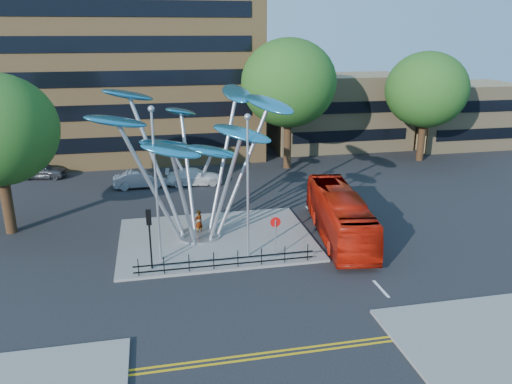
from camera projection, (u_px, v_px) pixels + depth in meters
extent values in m
plane|color=black|center=(250.00, 283.00, 26.22)|extent=(120.00, 120.00, 0.00)
cube|color=slate|center=(216.00, 239.00, 31.59)|extent=(12.00, 9.00, 0.15)
cube|color=gold|center=(277.00, 351.00, 20.63)|extent=(40.00, 0.12, 0.01)
cube|color=gold|center=(279.00, 356.00, 20.36)|extent=(40.00, 0.12, 0.01)
cube|color=olive|center=(130.00, 6.00, 50.22)|extent=(25.00, 15.00, 30.00)
cube|color=#9D855C|center=(338.00, 111.00, 56.03)|extent=(15.00, 8.00, 8.00)
cube|color=#9D855C|center=(459.00, 114.00, 57.04)|extent=(12.00, 8.00, 7.00)
cylinder|color=black|center=(288.00, 139.00, 47.38)|extent=(0.70, 0.70, 5.72)
ellipsoid|color=#1A4814|center=(289.00, 83.00, 45.77)|extent=(8.80, 8.80, 8.10)
cylinder|color=black|center=(6.00, 197.00, 32.07)|extent=(0.70, 0.70, 4.84)
cylinder|color=black|center=(422.00, 136.00, 50.20)|extent=(0.70, 0.70, 5.06)
ellipsoid|color=#1A4814|center=(427.00, 90.00, 48.78)|extent=(8.00, 8.00, 7.36)
cylinder|color=#9EA0A5|center=(199.00, 235.00, 31.82)|extent=(2.80, 2.80, 0.12)
cylinder|color=#9EA0A5|center=(178.00, 181.00, 29.84)|extent=(0.24, 0.24, 7.80)
ellipsoid|color=teal|center=(116.00, 121.00, 27.09)|extent=(3.92, 2.95, 1.39)
cylinder|color=#9EA0A5|center=(192.00, 194.00, 29.84)|extent=(0.24, 0.24, 6.40)
ellipsoid|color=teal|center=(171.00, 151.00, 26.57)|extent=(3.47, 1.78, 1.31)
cylinder|color=#9EA0A5|center=(209.00, 187.00, 30.13)|extent=(0.24, 0.24, 7.00)
ellipsoid|color=teal|center=(242.00, 134.00, 27.91)|extent=(3.81, 3.11, 1.36)
cylinder|color=#9EA0A5|center=(216.00, 173.00, 30.81)|extent=(0.24, 0.24, 8.20)
ellipsoid|color=teal|center=(269.00, 104.00, 30.57)|extent=(3.52, 4.06, 1.44)
cylinder|color=#9EA0A5|center=(208.00, 167.00, 31.50)|extent=(0.24, 0.24, 8.60)
ellipsoid|color=teal|center=(236.00, 93.00, 32.47)|extent=(2.21, 3.79, 1.39)
cylinder|color=#9EA0A5|center=(193.00, 176.00, 31.59)|extent=(0.24, 0.24, 7.40)
ellipsoid|color=teal|center=(181.00, 112.00, 32.79)|extent=(3.02, 3.71, 1.34)
cylinder|color=#9EA0A5|center=(180.00, 169.00, 30.66)|extent=(0.24, 0.24, 8.80)
ellipsoid|color=teal|center=(128.00, 95.00, 30.06)|extent=(3.88, 3.60, 1.42)
ellipsoid|color=teal|center=(165.00, 145.00, 29.82)|extent=(3.40, 1.96, 1.13)
ellipsoid|color=teal|center=(212.00, 151.00, 29.91)|extent=(3.39, 2.16, 1.11)
cylinder|color=#9EA0A5|center=(156.00, 189.00, 27.25)|extent=(0.14, 0.14, 8.50)
sphere|color=#9EA0A5|center=(151.00, 109.00, 25.90)|extent=(0.36, 0.36, 0.36)
cylinder|color=#9EA0A5|center=(248.00, 190.00, 27.83)|extent=(0.14, 0.14, 8.00)
sphere|color=#9EA0A5|center=(247.00, 117.00, 26.56)|extent=(0.36, 0.36, 0.36)
cylinder|color=black|center=(150.00, 241.00, 27.04)|extent=(0.10, 0.10, 3.20)
cube|color=black|center=(149.00, 217.00, 26.61)|extent=(0.28, 0.18, 0.85)
sphere|color=#FF0C0C|center=(148.00, 212.00, 26.52)|extent=(0.18, 0.18, 0.18)
cylinder|color=#9EA0A5|center=(275.00, 239.00, 28.54)|extent=(0.08, 0.08, 2.30)
cylinder|color=red|center=(275.00, 222.00, 28.26)|extent=(0.60, 0.04, 0.60)
cube|color=white|center=(275.00, 222.00, 28.27)|extent=(0.42, 0.03, 0.10)
cylinder|color=black|center=(138.00, 267.00, 26.50)|extent=(0.05, 0.05, 1.00)
cylinder|color=black|center=(164.00, 265.00, 26.76)|extent=(0.05, 0.05, 1.00)
cylinder|color=black|center=(189.00, 263.00, 27.02)|extent=(0.05, 0.05, 1.00)
cylinder|color=black|center=(214.00, 261.00, 27.28)|extent=(0.05, 0.05, 1.00)
cylinder|color=black|center=(238.00, 259.00, 27.54)|extent=(0.05, 0.05, 1.00)
cylinder|color=black|center=(262.00, 256.00, 27.80)|extent=(0.05, 0.05, 1.00)
cylinder|color=black|center=(285.00, 254.00, 28.06)|extent=(0.05, 0.05, 1.00)
cylinder|color=black|center=(308.00, 252.00, 28.32)|extent=(0.05, 0.05, 1.00)
cube|color=black|center=(226.00, 259.00, 27.39)|extent=(10.00, 0.06, 0.06)
cube|color=black|center=(226.00, 265.00, 27.50)|extent=(10.00, 0.06, 0.06)
imported|color=#B31708|center=(339.00, 215.00, 31.73)|extent=(3.96, 10.85, 2.95)
imported|color=gray|center=(199.00, 222.00, 31.93)|extent=(0.70, 0.64, 1.60)
imported|color=#3E4145|center=(42.00, 170.00, 44.60)|extent=(4.49, 2.41, 1.45)
imported|color=#A4A5AB|center=(141.00, 179.00, 41.97)|extent=(4.56, 1.81, 1.48)
imported|color=silver|center=(194.00, 177.00, 42.80)|extent=(4.92, 2.20, 1.40)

